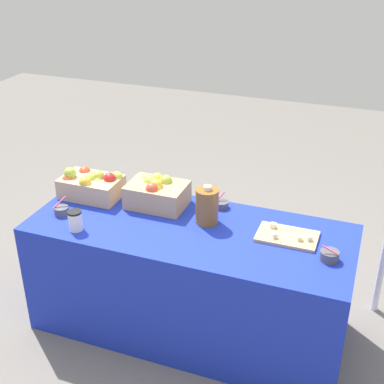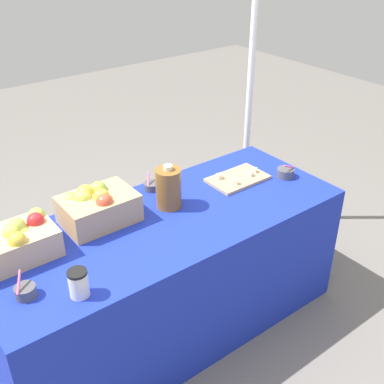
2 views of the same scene
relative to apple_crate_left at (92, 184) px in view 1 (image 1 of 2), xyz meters
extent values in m
plane|color=slate|center=(0.73, -0.15, -0.82)|extent=(10.00, 10.00, 0.00)
cube|color=#192DB7|center=(0.73, -0.15, -0.45)|extent=(1.90, 0.76, 0.74)
cube|color=tan|center=(0.00, 0.00, -0.02)|extent=(0.38, 0.24, 0.13)
sphere|color=#B2C64C|center=(0.04, 0.02, 0.05)|extent=(0.08, 0.08, 0.08)
sphere|color=gold|center=(0.00, -0.08, 0.05)|extent=(0.08, 0.08, 0.08)
sphere|color=#B2C64C|center=(0.01, 0.00, 0.05)|extent=(0.08, 0.08, 0.08)
sphere|color=#B2C64C|center=(0.05, 0.00, 0.02)|extent=(0.08, 0.08, 0.08)
sphere|color=#B2C64C|center=(0.04, 0.03, 0.04)|extent=(0.08, 0.08, 0.08)
sphere|color=#99B742|center=(-0.13, -0.03, 0.07)|extent=(0.08, 0.08, 0.08)
sphere|color=#B2C64C|center=(0.15, 0.07, 0.04)|extent=(0.08, 0.08, 0.08)
sphere|color=#D14C33|center=(-0.14, -0.06, 0.03)|extent=(0.08, 0.08, 0.08)
sphere|color=#D14C33|center=(-0.09, 0.08, 0.04)|extent=(0.08, 0.08, 0.08)
sphere|color=red|center=(0.12, 0.02, 0.05)|extent=(0.08, 0.08, 0.08)
cube|color=tan|center=(0.44, 0.04, -0.01)|extent=(0.36, 0.26, 0.15)
sphere|color=gold|center=(0.46, -0.01, 0.05)|extent=(0.08, 0.08, 0.08)
sphere|color=gold|center=(0.45, 0.01, 0.07)|extent=(0.08, 0.08, 0.08)
sphere|color=#B2C64C|center=(0.34, 0.11, 0.04)|extent=(0.08, 0.08, 0.08)
sphere|color=gold|center=(0.41, 0.11, 0.06)|extent=(0.08, 0.08, 0.08)
sphere|color=#99B742|center=(0.37, 0.07, 0.05)|extent=(0.08, 0.08, 0.08)
sphere|color=#B2C64C|center=(0.38, 0.07, 0.06)|extent=(0.08, 0.08, 0.08)
sphere|color=#99B742|center=(0.48, 0.09, 0.06)|extent=(0.08, 0.08, 0.08)
sphere|color=#D14C33|center=(0.44, -0.04, 0.06)|extent=(0.08, 0.08, 0.08)
cube|color=tan|center=(1.28, -0.06, -0.08)|extent=(0.34, 0.21, 0.02)
cube|color=beige|center=(1.41, -0.07, -0.05)|extent=(0.04, 0.04, 0.03)
cube|color=beige|center=(1.22, -0.12, -0.05)|extent=(0.04, 0.04, 0.03)
cube|color=beige|center=(1.19, -0.01, -0.05)|extent=(0.03, 0.03, 0.03)
cube|color=beige|center=(1.36, -0.09, -0.05)|extent=(0.03, 0.03, 0.03)
cylinder|color=#4C4C51|center=(-0.05, -0.28, -0.06)|extent=(0.09, 0.09, 0.05)
cylinder|color=#EA598C|center=(-0.07, -0.27, -0.01)|extent=(0.06, 0.08, 0.06)
cylinder|color=#4C4C51|center=(1.53, -0.20, -0.06)|extent=(0.10, 0.10, 0.05)
cylinder|color=#EA598C|center=(1.53, -0.22, -0.01)|extent=(0.09, 0.01, 0.04)
cylinder|color=#4C4C51|center=(0.83, 0.15, -0.06)|extent=(0.09, 0.09, 0.04)
cylinder|color=#EA598C|center=(0.81, 0.16, -0.02)|extent=(0.05, 0.07, 0.06)
cylinder|color=brown|center=(0.80, -0.06, 0.02)|extent=(0.14, 0.14, 0.22)
cylinder|color=silver|center=(0.80, -0.06, 0.14)|extent=(0.05, 0.05, 0.02)
cylinder|color=silver|center=(0.12, -0.40, -0.03)|extent=(0.08, 0.08, 0.11)
cylinder|color=black|center=(0.12, -0.40, 0.03)|extent=(0.08, 0.08, 0.01)
camera|label=1|loc=(1.66, -2.61, 1.50)|focal=49.31mm
camera|label=2|loc=(-0.41, -1.84, 1.25)|focal=44.69mm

